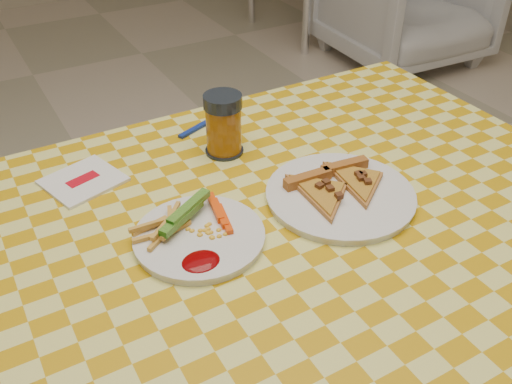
% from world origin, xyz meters
% --- Properties ---
extents(table, '(1.28, 0.88, 0.76)m').
position_xyz_m(table, '(0.00, 0.00, 0.68)').
color(table, silver).
rests_on(table, ground).
extents(plate_left, '(0.23, 0.23, 0.01)m').
position_xyz_m(plate_left, '(-0.13, 0.00, 0.76)').
color(plate_left, white).
rests_on(plate_left, table).
extents(plate_right, '(0.32, 0.32, 0.01)m').
position_xyz_m(plate_right, '(0.15, -0.01, 0.76)').
color(plate_right, white).
rests_on(plate_right, table).
extents(fries_veggies, '(0.19, 0.17, 0.04)m').
position_xyz_m(fries_veggies, '(-0.13, 0.02, 0.78)').
color(fries_veggies, gold).
rests_on(fries_veggies, plate_left).
extents(pizza_slices, '(0.21, 0.19, 0.02)m').
position_xyz_m(pizza_slices, '(0.15, -0.00, 0.78)').
color(pizza_slices, '#B27236').
rests_on(pizza_slices, plate_right).
extents(drink_glass, '(0.08, 0.08, 0.13)m').
position_xyz_m(drink_glass, '(0.04, 0.24, 0.82)').
color(drink_glass, black).
rests_on(drink_glass, table).
extents(napkin, '(0.16, 0.15, 0.01)m').
position_xyz_m(napkin, '(-0.25, 0.27, 0.76)').
color(napkin, white).
rests_on(napkin, table).
extents(fork, '(0.14, 0.07, 0.01)m').
position_xyz_m(fork, '(0.05, 0.36, 0.76)').
color(fork, navy).
rests_on(fork, table).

